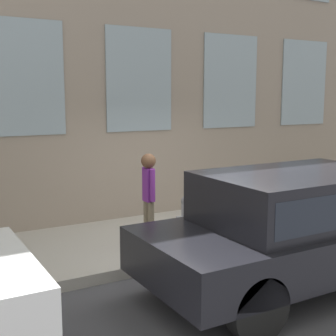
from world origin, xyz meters
The scene contains 5 objects.
ground_plane centered at (0.00, 0.00, 0.00)m, with size 80.00×80.00×0.00m, color #47474C.
sidewalk centered at (1.31, 0.00, 0.09)m, with size 2.62×60.00×0.17m.
fire_hydrant centered at (0.53, 0.16, 0.60)m, with size 0.27×0.40×0.83m.
person centered at (0.84, 0.73, 1.09)m, with size 0.37×0.25×1.54m.
parked_truck_charcoal_near centered at (-1.42, -0.33, 0.95)m, with size 1.92×4.24×1.63m.
Camera 1 is at (-5.91, 4.22, 2.64)m, focal length 50.00 mm.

